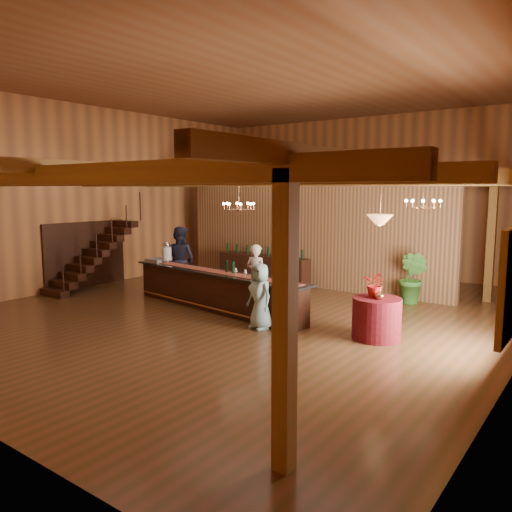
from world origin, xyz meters
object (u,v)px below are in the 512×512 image
Objects in this scene: chandelier_right at (423,203)px; staff_second at (180,260)px; beverage_dispenser at (167,253)px; backbar_shelf at (263,270)px; tasting_bar at (216,290)px; chandelier_left at (239,206)px; floor_plant at (413,278)px; bartender at (256,276)px; guest at (260,296)px; raffle_drum at (289,277)px; pendant_lamp at (380,220)px; round_table at (377,318)px.

chandelier_right is 6.83m from staff_second.
beverage_dispenser is 0.18× the size of backbar_shelf.
chandelier_left is (0.16, 0.75, 2.08)m from tasting_bar.
bartender is at bearing -138.09° from floor_plant.
guest is 4.62m from floor_plant.
staff_second is 1.35× the size of guest.
chandelier_right reaches higher than backbar_shelf.
beverage_dispenser is 4.51m from raffle_drum.
bartender reaches higher than tasting_bar.
staff_second is 1.39× the size of floor_plant.
staff_second is (-2.09, 0.87, 0.48)m from tasting_bar.
pendant_lamp is 0.47× the size of staff_second.
round_table is (5.22, -3.40, -0.04)m from backbar_shelf.
tasting_bar is at bearing -179.54° from round_table.
pendant_lamp is at bearing 168.40° from bartender.
tasting_bar is 5.97× the size of round_table.
floor_plant is (4.76, 0.05, 0.24)m from backbar_shelf.
pendant_lamp is (5.22, -3.40, 1.94)m from backbar_shelf.
chandelier_left is at bearing 170.03° from round_table.
chandelier_right is 0.56× the size of guest.
pendant_lamp reaches higher than bartender.
round_table is (4.23, 0.03, -0.07)m from tasting_bar.
bartender is at bearing 145.08° from guest.
chandelier_left is 2.96m from guest.
tasting_bar is 9.67× the size of beverage_dispenser.
guest is at bearing -113.70° from floor_plant.
raffle_drum is 2.26m from pendant_lamp.
staff_second is at bearing 164.54° from raffle_drum.
bartender is (-3.51, 0.71, 0.39)m from round_table.
backbar_shelf is at bearing 146.92° from pendant_lamp.
raffle_drum is at bearing -26.49° from chandelier_left.
round_table is at bearing -2.64° from beverage_dispenser.
chandelier_left reaches higher than staff_second.
beverage_dispenser is at bearing 8.36° from bartender.
pendant_lamp is (-0.00, 0.00, 1.98)m from round_table.
staff_second is at bearing -110.47° from backbar_shelf.
beverage_dispenser is 0.37× the size of bartender.
chandelier_right reaches higher than beverage_dispenser.
floor_plant is at bearing 28.46° from beverage_dispenser.
beverage_dispenser is (-2.05, 0.32, 0.76)m from tasting_bar.
beverage_dispenser is at bearing 177.36° from round_table.
beverage_dispenser is 0.42× the size of guest.
floor_plant is (-0.46, 3.45, 0.27)m from round_table.
chandelier_left is at bearing 170.03° from pendant_lamp.
chandelier_right reaches higher than guest.
chandelier_left is 0.89× the size of pendant_lamp.
backbar_shelf is 3.60m from chandelier_left.
round_table is (1.83, 0.40, -0.72)m from raffle_drum.
floor_plant is at bearing 70.38° from raffle_drum.
bartender reaches higher than raffle_drum.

